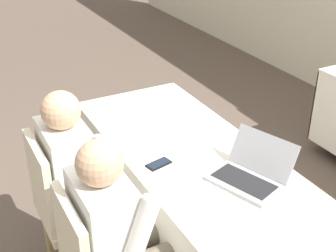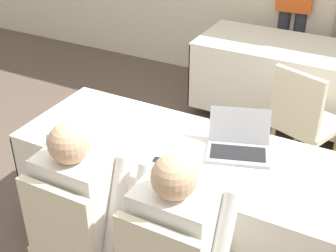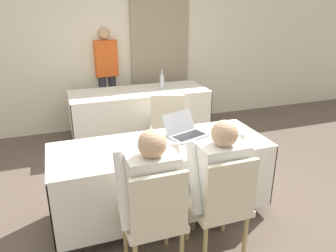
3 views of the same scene
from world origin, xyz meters
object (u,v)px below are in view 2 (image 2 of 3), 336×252
laptop (238,145)px  chair_far_spare (303,118)px  cell_phone (157,165)px  person_checkered_shirt (87,202)px  chair_near_left (78,237)px  person_red_shirt (295,4)px  person_white_shirt (181,237)px

laptop → chair_far_spare: size_ratio=0.48×
cell_phone → person_checkered_shirt: (-0.22, -0.35, -0.09)m
chair_near_left → person_red_shirt: (0.21, 3.25, 0.41)m
chair_near_left → cell_phone: bearing=-115.9°
person_red_shirt → person_checkered_shirt: bearing=-99.0°
laptop → person_checkered_shirt: bearing=-148.2°
cell_phone → chair_far_spare: bearing=57.1°
laptop → person_red_shirt: person_red_shirt is taller
cell_phone → chair_far_spare: (0.50, 1.32, -0.25)m
cell_phone → chair_near_left: bearing=-128.0°
chair_far_spare → chair_near_left: bearing=88.0°
chair_far_spare → person_red_shirt: bearing=-50.7°
cell_phone → person_checkered_shirt: bearing=-134.3°
chair_far_spare → person_red_shirt: (-0.51, 1.47, 0.41)m
person_white_shirt → person_red_shirt: person_red_shirt is taller
chair_near_left → person_checkered_shirt: (0.00, 0.10, 0.16)m
person_checkered_shirt → person_red_shirt: size_ratio=0.73×
cell_phone → chair_near_left: chair_near_left is taller
chair_near_left → person_red_shirt: size_ratio=0.57×
person_white_shirt → person_red_shirt: (-0.33, 3.14, 0.25)m
chair_near_left → chair_far_spare: size_ratio=1.00×
laptop → person_checkered_shirt: 0.89m
laptop → cell_phone: 0.48m
cell_phone → chair_far_spare: chair_far_spare is taller
cell_phone → person_red_shirt: bearing=78.1°
person_checkered_shirt → person_red_shirt: 3.16m
chair_near_left → person_red_shirt: 3.28m
chair_near_left → person_checkered_shirt: size_ratio=0.78×
laptop → chair_near_left: size_ratio=0.48×
chair_near_left → person_white_shirt: size_ratio=0.78×
cell_phone → person_red_shirt: size_ratio=0.09×
cell_phone → person_checkered_shirt: size_ratio=0.12×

